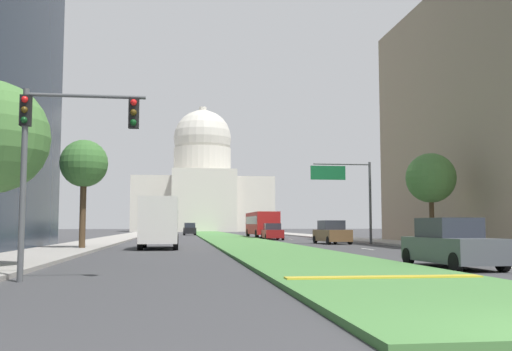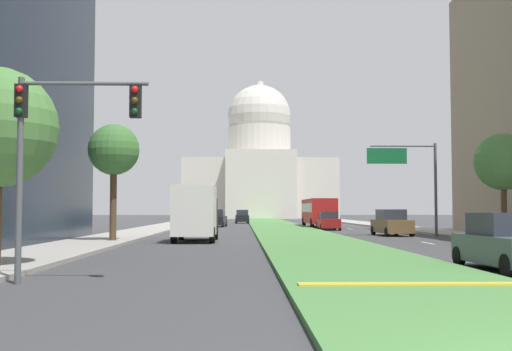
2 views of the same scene
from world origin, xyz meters
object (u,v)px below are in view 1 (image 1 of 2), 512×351
(street_tree_left_mid, at_px, (84,165))
(sedan_midblock, at_px, (332,233))
(sedan_distant, at_px, (272,232))
(traffic_light_near_left, at_px, (57,141))
(city_bus, at_px, (262,223))
(box_truck_delivery, at_px, (159,222))
(sedan_far_horizon, at_px, (168,230))
(sedan_lead_stopped, at_px, (451,245))
(sedan_very_far, at_px, (190,229))
(overhead_guide_sign, at_px, (349,185))
(capitol_building, at_px, (202,187))
(street_tree_right_mid, at_px, (431,178))

(street_tree_left_mid, height_order, sedan_midblock, street_tree_left_mid)
(sedan_midblock, xyz_separation_m, sedan_distant, (-2.77, 12.75, -0.08))
(traffic_light_near_left, xyz_separation_m, sedan_midblock, (15.41, 28.87, -2.93))
(sedan_midblock, height_order, city_bus, city_bus)
(box_truck_delivery, bearing_deg, sedan_midblock, 30.82)
(sedan_midblock, bearing_deg, sedan_far_horizon, 119.65)
(sedan_lead_stopped, bearing_deg, traffic_light_near_left, -165.99)
(sedan_far_horizon, bearing_deg, sedan_very_far, 81.04)
(sedan_far_horizon, distance_m, city_bus, 11.03)
(sedan_far_horizon, height_order, box_truck_delivery, box_truck_delivery)
(sedan_lead_stopped, bearing_deg, city_bus, 90.00)
(overhead_guide_sign, relative_size, box_truck_delivery, 1.02)
(overhead_guide_sign, distance_m, sedan_very_far, 43.97)
(street_tree_left_mid, height_order, sedan_distant, street_tree_left_mid)
(capitol_building, bearing_deg, sedan_far_horizon, -95.43)
(sedan_midblock, bearing_deg, street_tree_right_mid, -64.11)
(overhead_guide_sign, relative_size, city_bus, 0.59)
(street_tree_right_mid, relative_size, sedan_far_horizon, 1.31)
(traffic_light_near_left, xyz_separation_m, street_tree_left_mid, (-2.44, 19.49, 1.34))
(street_tree_left_mid, distance_m, street_tree_right_mid, 22.21)
(street_tree_left_mid, height_order, sedan_very_far, street_tree_left_mid)
(capitol_building, relative_size, city_bus, 2.93)
(capitol_building, distance_m, sedan_midblock, 93.58)
(capitol_building, height_order, sedan_far_horizon, capitol_building)
(street_tree_right_mid, height_order, sedan_distant, street_tree_right_mid)
(sedan_distant, bearing_deg, sedan_very_far, 105.42)
(overhead_guide_sign, xyz_separation_m, sedan_very_far, (-11.74, 42.21, -3.77))
(overhead_guide_sign, height_order, sedan_very_far, overhead_guide_sign)
(street_tree_left_mid, relative_size, sedan_lead_stopped, 1.48)
(box_truck_delivery, xyz_separation_m, city_bus, (10.73, 29.25, 0.09))
(sedan_distant, bearing_deg, capitol_building, 92.88)
(sedan_lead_stopped, xyz_separation_m, box_truck_delivery, (-10.73, 17.71, 0.86))
(traffic_light_near_left, bearing_deg, sedan_very_far, 86.07)
(overhead_guide_sign, xyz_separation_m, sedan_far_horizon, (-14.53, 24.57, -3.75))
(overhead_guide_sign, distance_m, sedan_lead_stopped, 25.19)
(capitol_building, height_order, sedan_midblock, capitol_building)
(traffic_light_near_left, height_order, sedan_very_far, traffic_light_near_left)
(sedan_lead_stopped, height_order, sedan_far_horizon, sedan_far_horizon)
(city_bus, bearing_deg, traffic_light_near_left, -104.31)
(overhead_guide_sign, height_order, box_truck_delivery, overhead_guide_sign)
(sedan_very_far, distance_m, city_bus, 21.43)
(sedan_distant, relative_size, box_truck_delivery, 0.72)
(sedan_far_horizon, bearing_deg, sedan_midblock, -60.35)
(sedan_distant, distance_m, sedan_far_horizon, 15.11)
(traffic_light_near_left, bearing_deg, capitol_building, 85.95)
(overhead_guide_sign, relative_size, sedan_far_horizon, 1.36)
(sedan_distant, distance_m, box_truck_delivery, 23.28)
(sedan_far_horizon, bearing_deg, sedan_lead_stopped, -77.66)
(street_tree_left_mid, distance_m, sedan_very_far, 51.22)
(traffic_light_near_left, relative_size, sedan_distant, 1.13)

